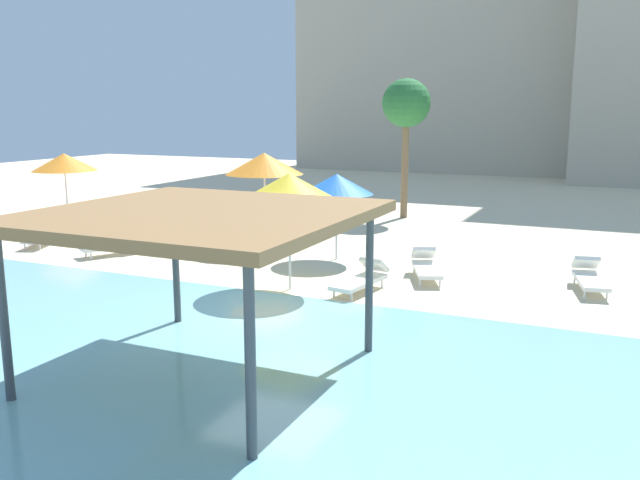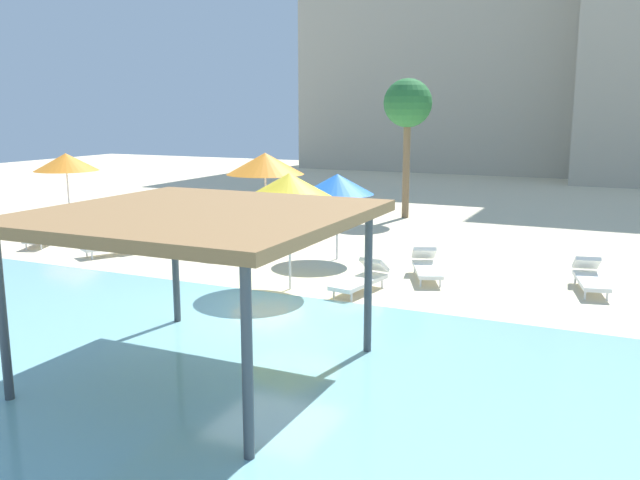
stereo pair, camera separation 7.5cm
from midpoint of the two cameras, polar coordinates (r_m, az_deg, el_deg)
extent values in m
plane|color=beige|center=(14.27, -4.02, -6.49)|extent=(80.00, 80.00, 0.00)
cube|color=#7AB7C1|center=(10.27, -18.50, -14.14)|extent=(44.00, 13.50, 0.04)
cylinder|color=#42474C|center=(13.78, -12.33, -1.83)|extent=(0.14, 0.14, 2.56)
cylinder|color=#42474C|center=(11.84, 4.02, -3.71)|extent=(0.14, 0.14, 2.56)
cylinder|color=#42474C|center=(10.87, -25.47, -6.13)|extent=(0.14, 0.14, 2.56)
cylinder|color=#42474C|center=(8.26, -6.20, -10.37)|extent=(0.14, 0.14, 2.56)
cube|color=olive|center=(10.69, -10.30, 2.06)|extent=(4.84, 4.84, 0.18)
cylinder|color=silver|center=(16.11, -2.72, -0.52)|extent=(0.06, 0.06, 2.14)
cone|color=yellow|center=(15.89, -2.77, 4.48)|extent=(2.49, 2.49, 0.68)
cylinder|color=silver|center=(27.62, -20.80, 3.46)|extent=(0.06, 0.06, 1.99)
cone|color=orange|center=(27.50, -20.99, 6.20)|extent=(2.42, 2.42, 0.66)
cylinder|color=silver|center=(19.40, 1.30, 1.13)|extent=(0.06, 0.06, 1.91)
cone|color=blue|center=(19.22, 1.31, 4.78)|extent=(2.10, 2.10, 0.58)
cylinder|color=silver|center=(21.29, -4.80, 2.51)|extent=(0.06, 0.06, 2.30)
cone|color=orange|center=(21.12, -4.86, 6.49)|extent=(2.44, 2.44, 0.67)
cylinder|color=white|center=(22.53, -22.80, -0.53)|extent=(0.05, 0.05, 0.22)
cylinder|color=white|center=(22.74, -23.89, -0.52)|extent=(0.05, 0.05, 0.22)
cylinder|color=white|center=(23.81, -21.32, 0.16)|extent=(0.05, 0.05, 0.22)
cylinder|color=white|center=(24.01, -22.36, 0.17)|extent=(0.05, 0.05, 0.22)
cube|color=white|center=(23.24, -22.60, 0.22)|extent=(1.21, 1.89, 0.10)
cube|color=white|center=(23.86, -21.89, 1.20)|extent=(0.74, 0.69, 0.40)
cylinder|color=white|center=(16.70, 23.08, -4.37)|extent=(0.05, 0.05, 0.22)
cylinder|color=white|center=(16.61, 21.45, -4.33)|extent=(0.05, 0.05, 0.22)
cylinder|color=white|center=(18.07, 22.22, -3.18)|extent=(0.05, 0.05, 0.22)
cylinder|color=white|center=(17.98, 20.71, -3.14)|extent=(0.05, 0.05, 0.22)
cube|color=white|center=(17.30, 21.89, -3.22)|extent=(0.98, 1.89, 0.10)
cube|color=white|center=(17.95, 21.55, -1.79)|extent=(0.70, 0.63, 0.40)
cylinder|color=white|center=(16.75, 10.03, -3.59)|extent=(0.05, 0.05, 0.22)
cylinder|color=white|center=(16.68, 8.40, -3.60)|extent=(0.05, 0.05, 0.22)
cylinder|color=white|center=(18.13, 9.39, -2.45)|extent=(0.05, 0.05, 0.22)
cylinder|color=white|center=(18.07, 7.88, -2.45)|extent=(0.05, 0.05, 0.22)
cube|color=white|center=(17.37, 8.93, -2.49)|extent=(1.25, 1.89, 0.10)
cube|color=white|center=(18.03, 8.67, -1.09)|extent=(0.75, 0.70, 0.40)
cylinder|color=white|center=(20.59, -18.98, -1.29)|extent=(0.05, 0.05, 0.22)
cylinder|color=white|center=(21.03, -19.39, -1.07)|extent=(0.05, 0.05, 0.22)
cylinder|color=white|center=(21.06, -15.26, -0.81)|extent=(0.05, 0.05, 0.22)
cylinder|color=white|center=(21.49, -15.74, -0.60)|extent=(0.05, 0.05, 0.22)
cube|color=white|center=(21.00, -17.35, -0.51)|extent=(1.39, 1.87, 0.10)
cube|color=white|center=(21.20, -15.51, 0.45)|extent=(0.77, 0.73, 0.40)
cylinder|color=white|center=(24.45, -13.42, 0.88)|extent=(0.05, 0.05, 0.22)
cylinder|color=white|center=(24.88, -13.89, 1.04)|extent=(0.05, 0.05, 0.22)
cylinder|color=white|center=(25.08, -10.44, 1.25)|extent=(0.05, 0.05, 0.22)
cylinder|color=white|center=(25.50, -10.95, 1.39)|extent=(0.05, 0.05, 0.22)
cube|color=white|center=(24.95, -12.17, 1.51)|extent=(1.36, 1.88, 0.10)
cube|color=white|center=(25.24, -10.69, 2.30)|extent=(0.77, 0.73, 0.40)
cylinder|color=white|center=(15.27, 2.56, -4.86)|extent=(0.05, 0.05, 0.22)
cylinder|color=white|center=(15.52, 1.04, -4.59)|extent=(0.05, 0.05, 0.22)
cylinder|color=white|center=(16.48, 5.16, -3.71)|extent=(0.05, 0.05, 0.22)
cylinder|color=white|center=(16.71, 3.72, -3.48)|extent=(0.05, 0.05, 0.22)
cube|color=white|center=(15.95, 3.17, -3.59)|extent=(0.89, 1.87, 0.10)
cube|color=white|center=(16.51, 4.49, -2.11)|extent=(0.67, 0.60, 0.40)
cylinder|color=brown|center=(27.04, 7.14, 6.30)|extent=(0.28, 0.28, 4.20)
sphere|color=#286B33|center=(26.96, 7.27, 11.49)|extent=(1.90, 1.90, 1.90)
cube|color=#B2A893|center=(51.33, 11.44, 17.56)|extent=(20.95, 9.49, 20.63)
camera|label=1|loc=(0.04, -90.14, -0.03)|focal=37.65mm
camera|label=2|loc=(0.04, 89.86, 0.03)|focal=37.65mm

